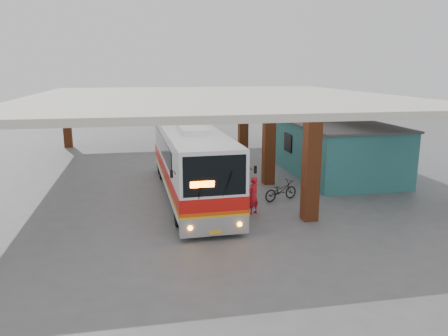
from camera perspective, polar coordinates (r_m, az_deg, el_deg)
ground at (r=20.64m, az=0.11°, el=-4.54°), size 90.00×90.00×0.00m
brick_columns at (r=25.20m, az=1.13°, el=3.74°), size 20.10×21.60×4.35m
canopy_roof at (r=26.24m, az=-1.54°, el=9.21°), size 21.00×23.00×0.30m
shop_building at (r=26.32m, az=14.63°, el=2.36°), size 5.20×8.20×3.11m
coach_bus at (r=21.43m, az=-4.43°, el=1.00°), size 2.95×12.39×3.59m
motorcycle at (r=21.07m, az=7.42°, el=-2.94°), size 1.92×1.20×0.95m
pedestrian at (r=18.90m, az=3.81°, el=-3.59°), size 0.72×0.67×1.66m
red_chair at (r=29.64m, az=6.52°, el=1.50°), size 0.54×0.54×0.81m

